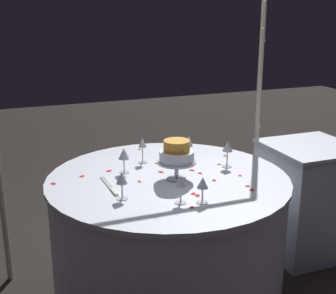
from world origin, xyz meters
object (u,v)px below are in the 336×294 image
(wine_glass_1, at_px, (189,142))
(wine_glass_5, at_px, (122,180))
(wine_glass_3, at_px, (142,145))
(wine_glass_6, at_px, (203,184))
(wine_glass_0, at_px, (181,183))
(decorative_arch, at_px, (139,70))
(cake_knife, at_px, (110,187))
(tiered_cake, at_px, (177,154))
(main_table, at_px, (168,237))
(wine_glass_4, at_px, (228,148))
(side_table, at_px, (307,199))
(wine_glass_2, at_px, (124,155))

(wine_glass_1, distance_m, wine_glass_5, 0.74)
(wine_glass_3, height_order, wine_glass_6, wine_glass_3)
(wine_glass_0, height_order, wine_glass_5, wine_glass_0)
(decorative_arch, relative_size, cake_knife, 6.85)
(tiered_cake, distance_m, wine_glass_3, 0.36)
(main_table, xyz_separation_m, wine_glass_4, (0.40, 0.04, 0.50))
(wine_glass_1, relative_size, wine_glass_4, 1.01)
(side_table, relative_size, tiered_cake, 3.46)
(wine_glass_4, bearing_deg, wine_glass_1, 126.10)
(tiered_cake, height_order, wine_glass_1, tiered_cake)
(wine_glass_0, relative_size, wine_glass_3, 0.89)
(wine_glass_0, distance_m, wine_glass_6, 0.11)
(decorative_arch, xyz_separation_m, wine_glass_4, (0.40, -0.48, -0.43))
(wine_glass_1, relative_size, wine_glass_5, 1.14)
(decorative_arch, bearing_deg, cake_knife, -122.53)
(tiered_cake, xyz_separation_m, wine_glass_3, (-0.09, 0.35, -0.03))
(wine_glass_1, xyz_separation_m, wine_glass_6, (-0.21, -0.65, -0.02))
(main_table, bearing_deg, decorative_arch, 89.86)
(decorative_arch, xyz_separation_m, wine_glass_2, (-0.21, -0.35, -0.44))
(wine_glass_4, bearing_deg, wine_glass_6, -130.48)
(main_table, bearing_deg, tiered_cake, -56.73)
(wine_glass_3, bearing_deg, wine_glass_6, -83.07)
(side_table, height_order, tiered_cake, tiered_cake)
(decorative_arch, relative_size, wine_glass_0, 14.03)
(decorative_arch, distance_m, wine_glass_1, 0.56)
(wine_glass_2, bearing_deg, wine_glass_3, 40.18)
(wine_glass_6, bearing_deg, wine_glass_4, 49.52)
(decorative_arch, distance_m, wine_glass_2, 0.60)
(tiered_cake, xyz_separation_m, wine_glass_0, (-0.11, -0.31, -0.04))
(tiered_cake, xyz_separation_m, wine_glass_2, (-0.25, 0.21, -0.04))
(side_table, distance_m, cake_knife, 1.52)
(wine_glass_0, distance_m, wine_glass_1, 0.69)
(wine_glass_0, bearing_deg, wine_glass_2, 104.85)
(wine_glass_3, bearing_deg, tiered_cake, -75.86)
(wine_glass_4, distance_m, wine_glass_6, 0.57)
(decorative_arch, height_order, tiered_cake, decorative_arch)
(decorative_arch, relative_size, wine_glass_3, 12.51)
(side_table, xyz_separation_m, wine_glass_5, (-1.44, -0.35, 0.47))
(wine_glass_3, distance_m, wine_glass_4, 0.52)
(wine_glass_2, relative_size, cake_knife, 0.52)
(wine_glass_5, bearing_deg, side_table, 13.67)
(wine_glass_2, xyz_separation_m, wine_glass_5, (-0.12, -0.37, -0.01))
(wine_glass_3, relative_size, wine_glass_5, 1.13)
(wine_glass_2, distance_m, wine_glass_5, 0.39)
(wine_glass_6, bearing_deg, wine_glass_2, 113.37)
(decorative_arch, height_order, cake_knife, decorative_arch)
(side_table, xyz_separation_m, wine_glass_6, (-1.08, -0.54, 0.47))
(wine_glass_2, bearing_deg, cake_knife, -124.75)
(tiered_cake, xyz_separation_m, cake_knife, (-0.38, 0.02, -0.15))
(tiered_cake, bearing_deg, wine_glass_2, 139.00)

